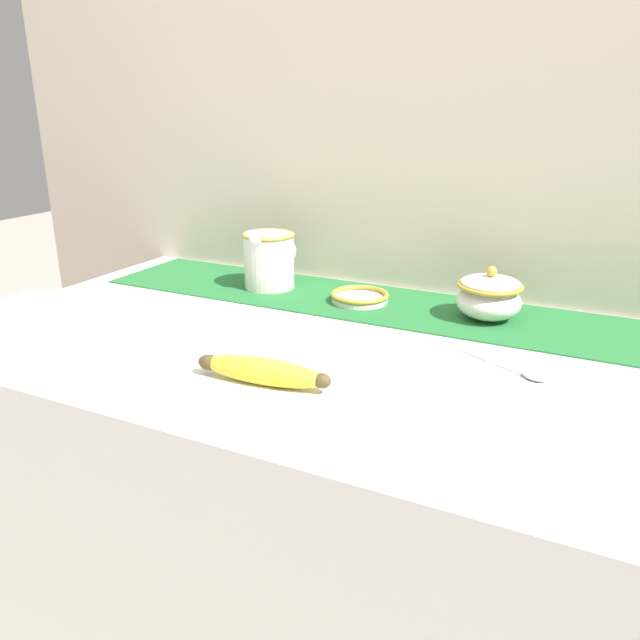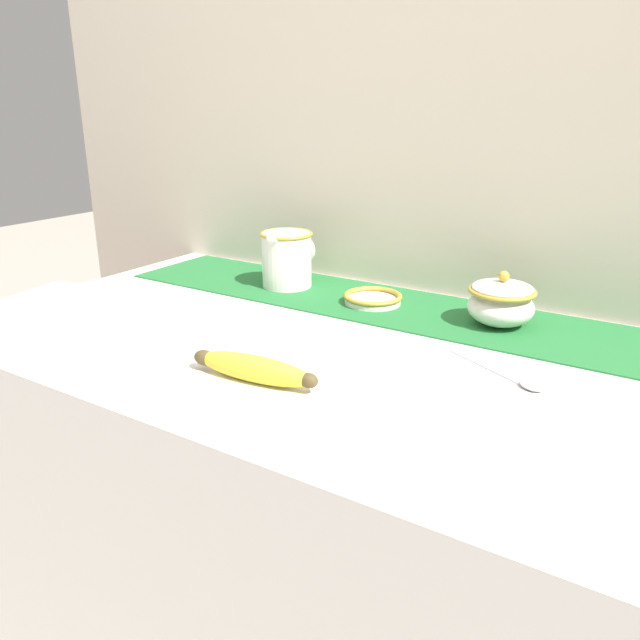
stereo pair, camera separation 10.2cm
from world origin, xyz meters
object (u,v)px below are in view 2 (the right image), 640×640
at_px(sugar_bowl, 501,302).
at_px(banana, 253,368).
at_px(spoon, 523,383).
at_px(napkin_stack, 58,302).
at_px(small_dish, 373,298).
at_px(cream_pitcher, 287,257).

distance_m(sugar_bowl, banana, 0.49).
bearing_deg(spoon, napkin_stack, -144.16).
bearing_deg(small_dish, banana, -86.69).
bearing_deg(napkin_stack, small_dish, 34.87).
bearing_deg(cream_pitcher, spoon, -21.86).
height_order(sugar_bowl, spoon, sugar_bowl).
bearing_deg(napkin_stack, spoon, 8.78).
bearing_deg(small_dish, napkin_stack, -145.13).
xyz_separation_m(cream_pitcher, napkin_stack, (-0.29, -0.37, -0.05)).
distance_m(banana, spoon, 0.39).
bearing_deg(sugar_bowl, banana, -118.42).
distance_m(sugar_bowl, small_dish, 0.26).
bearing_deg(banana, spoon, 29.90).
xyz_separation_m(sugar_bowl, banana, (-0.23, -0.43, -0.03)).
relative_size(sugar_bowl, small_dish, 1.02).
distance_m(cream_pitcher, sugar_bowl, 0.47).
height_order(small_dish, banana, banana).
height_order(small_dish, spoon, small_dish).
bearing_deg(banana, napkin_stack, 173.66).
xyz_separation_m(small_dish, spoon, (0.36, -0.22, -0.01)).
height_order(cream_pitcher, spoon, cream_pitcher).
xyz_separation_m(small_dish, banana, (0.02, -0.42, 0.01)).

